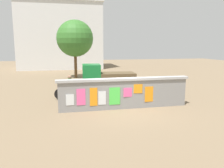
{
  "coord_description": "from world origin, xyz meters",
  "views": [
    {
      "loc": [
        -3.02,
        -10.76,
        3.15
      ],
      "look_at": [
        -0.31,
        1.53,
        1.0
      ],
      "focal_mm": 36.68,
      "sensor_mm": 36.0,
      "label": 1
    }
  ],
  "objects": [
    {
      "name": "bicycle_near",
      "position": [
        -2.65,
        2.71,
        0.36
      ],
      "size": [
        1.7,
        0.44,
        0.95
      ],
      "color": "black",
      "rests_on": "ground"
    },
    {
      "name": "motorcycle",
      "position": [
        2.17,
        2.0,
        0.46
      ],
      "size": [
        1.89,
        0.59,
        0.87
      ],
      "color": "black",
      "rests_on": "ground"
    },
    {
      "name": "ground",
      "position": [
        0.0,
        8.0,
        0.0
      ],
      "size": [
        60.0,
        60.0,
        0.0
      ],
      "primitive_type": "plane",
      "color": "#7A664C"
    },
    {
      "name": "auto_rickshaw_truck",
      "position": [
        -0.06,
        4.64,
        0.9
      ],
      "size": [
        3.72,
        1.81,
        1.85
      ],
      "color": "black",
      "rests_on": "ground"
    },
    {
      "name": "tree_roadside",
      "position": [
        -1.69,
        11.55,
        3.76
      ],
      "size": [
        3.47,
        3.47,
        5.51
      ],
      "color": "brown",
      "rests_on": "ground"
    },
    {
      "name": "person_walking",
      "position": [
        -2.64,
        1.14,
        0.99
      ],
      "size": [
        0.39,
        0.39,
        1.62
      ],
      "color": "#D83F72",
      "rests_on": "ground"
    },
    {
      "name": "poster_wall",
      "position": [
        -0.01,
        -0.0,
        0.8
      ],
      "size": [
        6.7,
        0.42,
        1.55
      ],
      "color": "gray",
      "rests_on": "ground"
    },
    {
      "name": "building_background",
      "position": [
        -3.04,
        21.9,
        4.56
      ],
      "size": [
        11.09,
        6.57,
        9.08
      ],
      "color": "silver",
      "rests_on": "ground"
    }
  ]
}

